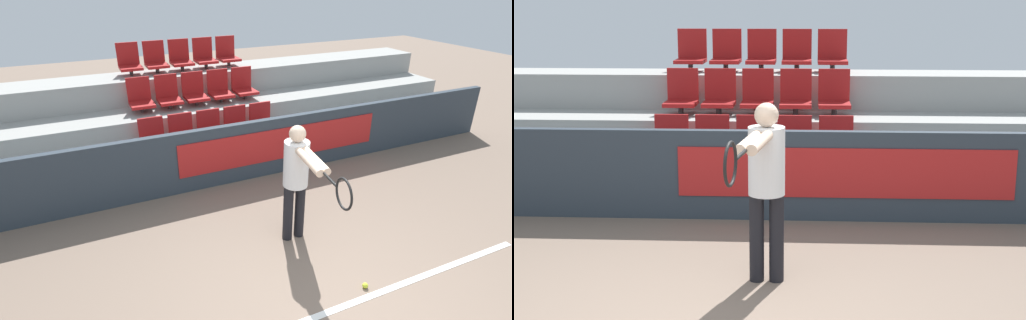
% 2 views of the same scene
% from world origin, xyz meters
% --- Properties ---
extents(barrier_wall, '(11.61, 0.14, 1.02)m').
position_xyz_m(barrier_wall, '(0.02, 3.20, 0.51)').
color(barrier_wall, '#2D3842').
rests_on(barrier_wall, ground).
extents(bleacher_tier_front, '(11.21, 0.88, 0.48)m').
position_xyz_m(bleacher_tier_front, '(0.00, 3.72, 0.24)').
color(bleacher_tier_front, '#9E9E99').
rests_on(bleacher_tier_front, ground).
extents(bleacher_tier_middle, '(11.21, 0.88, 0.95)m').
position_xyz_m(bleacher_tier_middle, '(0.00, 4.60, 0.48)').
color(bleacher_tier_middle, '#9E9E99').
rests_on(bleacher_tier_middle, ground).
extents(bleacher_tier_back, '(11.21, 0.88, 1.43)m').
position_xyz_m(bleacher_tier_back, '(0.00, 5.47, 0.71)').
color(bleacher_tier_back, '#9E9E99').
rests_on(bleacher_tier_back, ground).
extents(stadium_chair_0, '(0.41, 0.45, 0.59)m').
position_xyz_m(stadium_chair_0, '(-1.00, 3.85, 0.72)').
color(stadium_chair_0, '#333333').
rests_on(stadium_chair_0, bleacher_tier_front).
extents(stadium_chair_1, '(0.41, 0.45, 0.59)m').
position_xyz_m(stadium_chair_1, '(-0.50, 3.85, 0.72)').
color(stadium_chair_1, '#333333').
rests_on(stadium_chair_1, bleacher_tier_front).
extents(stadium_chair_2, '(0.41, 0.45, 0.59)m').
position_xyz_m(stadium_chair_2, '(0.00, 3.85, 0.72)').
color(stadium_chair_2, '#333333').
rests_on(stadium_chair_2, bleacher_tier_front).
extents(stadium_chair_3, '(0.41, 0.45, 0.59)m').
position_xyz_m(stadium_chair_3, '(0.50, 3.85, 0.72)').
color(stadium_chair_3, '#333333').
rests_on(stadium_chair_3, bleacher_tier_front).
extents(stadium_chair_4, '(0.41, 0.45, 0.59)m').
position_xyz_m(stadium_chair_4, '(1.00, 3.85, 0.72)').
color(stadium_chair_4, '#333333').
rests_on(stadium_chair_4, bleacher_tier_front).
extents(stadium_chair_5, '(0.41, 0.45, 0.59)m').
position_xyz_m(stadium_chair_5, '(-1.00, 4.72, 1.19)').
color(stadium_chair_5, '#333333').
rests_on(stadium_chair_5, bleacher_tier_middle).
extents(stadium_chair_6, '(0.41, 0.45, 0.59)m').
position_xyz_m(stadium_chair_6, '(-0.50, 4.72, 1.19)').
color(stadium_chair_6, '#333333').
rests_on(stadium_chair_6, bleacher_tier_middle).
extents(stadium_chair_7, '(0.41, 0.45, 0.59)m').
position_xyz_m(stadium_chair_7, '(0.00, 4.72, 1.19)').
color(stadium_chair_7, '#333333').
rests_on(stadium_chair_7, bleacher_tier_middle).
extents(stadium_chair_8, '(0.41, 0.45, 0.59)m').
position_xyz_m(stadium_chair_8, '(0.50, 4.72, 1.19)').
color(stadium_chair_8, '#333333').
rests_on(stadium_chair_8, bleacher_tier_middle).
extents(stadium_chair_9, '(0.41, 0.45, 0.59)m').
position_xyz_m(stadium_chair_9, '(1.00, 4.72, 1.19)').
color(stadium_chair_9, '#333333').
rests_on(stadium_chair_9, bleacher_tier_middle).
extents(stadium_chair_10, '(0.41, 0.45, 0.59)m').
position_xyz_m(stadium_chair_10, '(-1.00, 5.60, 1.67)').
color(stadium_chair_10, '#333333').
rests_on(stadium_chair_10, bleacher_tier_back).
extents(stadium_chair_11, '(0.41, 0.45, 0.59)m').
position_xyz_m(stadium_chair_11, '(-0.50, 5.60, 1.67)').
color(stadium_chair_11, '#333333').
rests_on(stadium_chair_11, bleacher_tier_back).
extents(stadium_chair_12, '(0.41, 0.45, 0.59)m').
position_xyz_m(stadium_chair_12, '(0.00, 5.60, 1.67)').
color(stadium_chair_12, '#333333').
rests_on(stadium_chair_12, bleacher_tier_back).
extents(stadium_chair_13, '(0.41, 0.45, 0.59)m').
position_xyz_m(stadium_chair_13, '(0.50, 5.60, 1.67)').
color(stadium_chair_13, '#333333').
rests_on(stadium_chair_13, bleacher_tier_back).
extents(stadium_chair_14, '(0.41, 0.45, 0.59)m').
position_xyz_m(stadium_chair_14, '(1.00, 5.60, 1.67)').
color(stadium_chair_14, '#333333').
rests_on(stadium_chair_14, bleacher_tier_back).
extents(tennis_player, '(0.38, 1.53, 1.60)m').
position_xyz_m(tennis_player, '(0.29, 1.33, 0.98)').
color(tennis_player, black).
rests_on(tennis_player, ground).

